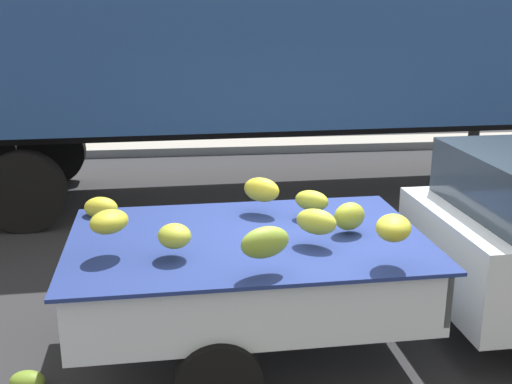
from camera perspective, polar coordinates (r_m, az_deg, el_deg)
ground at (r=6.02m, az=7.37°, el=-12.41°), size 220.00×220.00×0.00m
curb_strip at (r=13.06m, az=-0.49°, el=4.19°), size 80.00×0.80×0.16m
pickup_truck at (r=5.86m, az=19.63°, el=-4.65°), size 5.19×2.05×1.70m
semi_trailer at (r=9.66m, az=1.55°, el=14.49°), size 12.09×3.03×3.95m
fallen_banana_bunch_near_tailgate at (r=5.44m, az=-20.00°, el=-15.84°), size 0.32×0.26×0.16m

